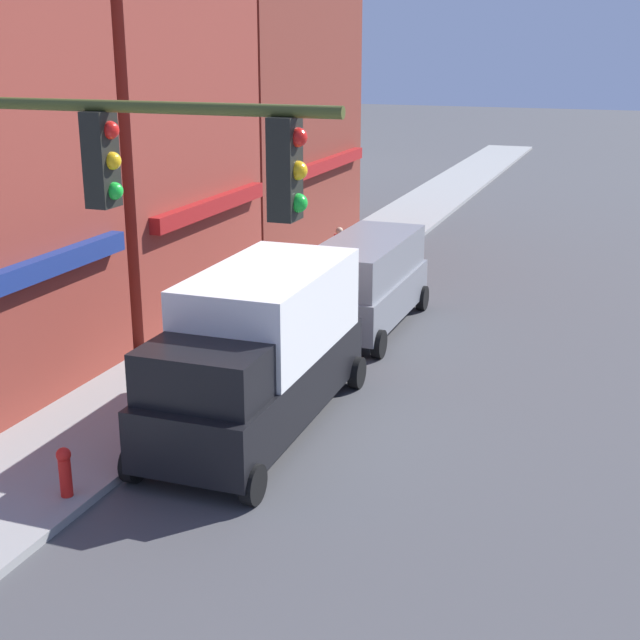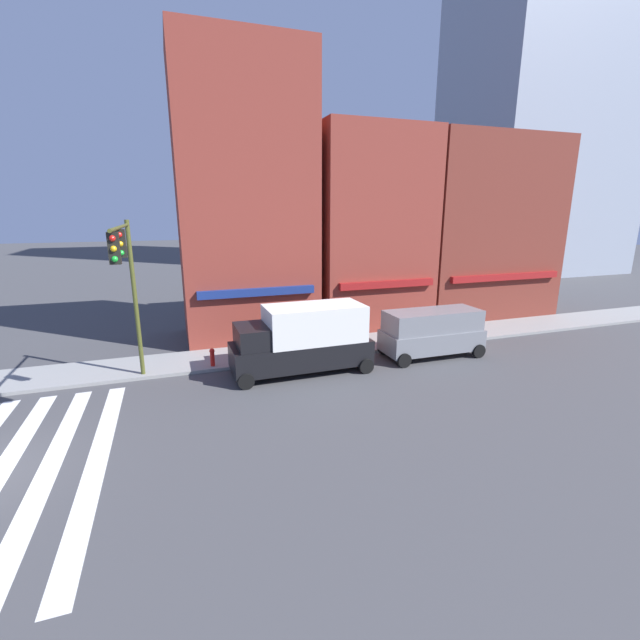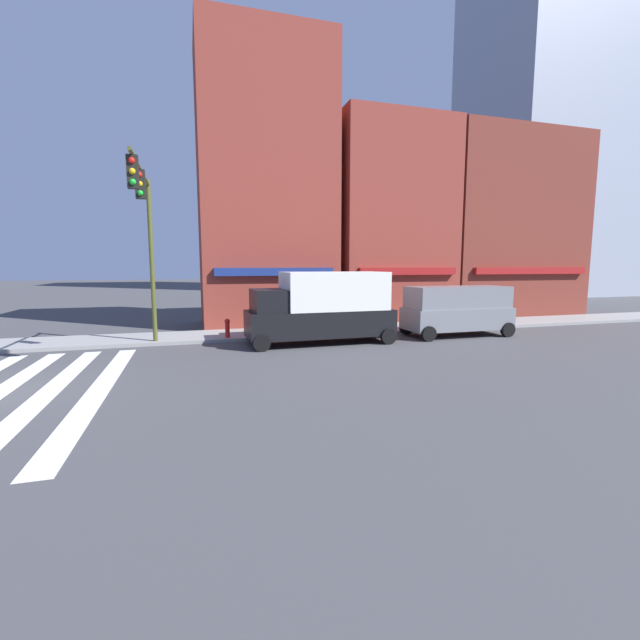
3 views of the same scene
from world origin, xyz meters
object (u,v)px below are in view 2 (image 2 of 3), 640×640
at_px(pedestrian_red_jacket, 462,321).
at_px(fire_hydrant, 212,356).
at_px(traffic_signal, 127,272).
at_px(van_grey, 432,331).
at_px(box_truck_black, 303,338).

height_order(pedestrian_red_jacket, fire_hydrant, pedestrian_red_jacket).
distance_m(traffic_signal, fire_hydrant, 5.60).
bearing_deg(van_grey, traffic_signal, -178.19).
xyz_separation_m(box_truck_black, fire_hydrant, (-3.84, 1.70, -0.97)).
distance_m(traffic_signal, box_truck_black, 7.59).
distance_m(box_truck_black, pedestrian_red_jacket, 10.06).
relative_size(traffic_signal, box_truck_black, 1.08).
bearing_deg(fire_hydrant, traffic_signal, -145.65).
relative_size(pedestrian_red_jacket, fire_hydrant, 2.10).
bearing_deg(pedestrian_red_jacket, van_grey, 10.02).
bearing_deg(pedestrian_red_jacket, traffic_signal, -12.34).
xyz_separation_m(van_grey, pedestrian_red_jacket, (3.20, 1.83, -0.21)).
bearing_deg(box_truck_black, pedestrian_red_jacket, 9.78).
bearing_deg(fire_hydrant, box_truck_black, -23.87).
bearing_deg(fire_hydrant, pedestrian_red_jacket, 0.55).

